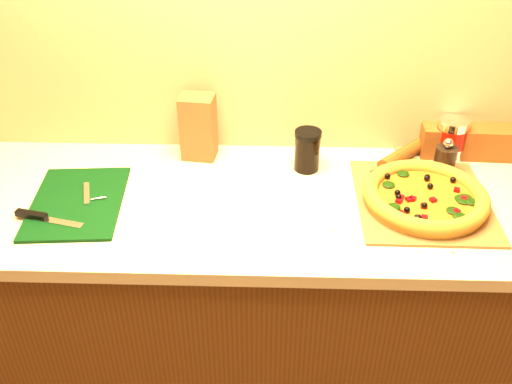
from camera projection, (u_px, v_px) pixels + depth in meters
The scene contains 11 objects.
cabinet at pixel (251, 309), 1.99m from camera, with size 2.80×0.65×0.86m, color #4E2A10.
countertop at pixel (251, 204), 1.74m from camera, with size 2.84×0.68×0.04m, color #C3B698.
pizza_peel at pixel (421, 197), 1.73m from camera, with size 0.39×0.59×0.01m.
pizza at pixel (425, 197), 1.68m from camera, with size 0.37×0.37×0.05m.
cutting_board at pixel (76, 203), 1.70m from camera, with size 0.30×0.39×0.03m.
pepper_grinder at pixel (445, 160), 1.82m from camera, with size 0.07×0.07×0.13m.
rolling_pin at pixel (404, 154), 1.90m from camera, with size 0.26×0.26×0.05m.
coffee_canister at pixel (451, 138), 1.90m from camera, with size 0.10×0.10×0.14m.
bread_bag at pixel (478, 139), 1.93m from camera, with size 0.39×0.13×0.11m, color brown.
paper_bag at pixel (198, 127), 1.88m from camera, with size 0.11×0.09×0.22m, color brown.
dark_jar at pixel (307, 150), 1.83m from camera, with size 0.09×0.09×0.14m.
Camera 1 is at (0.06, 0.01, 1.89)m, focal length 40.00 mm.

